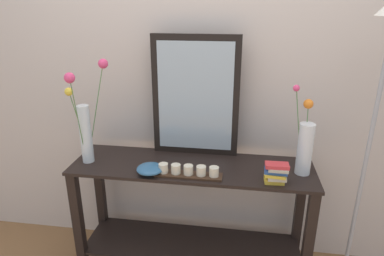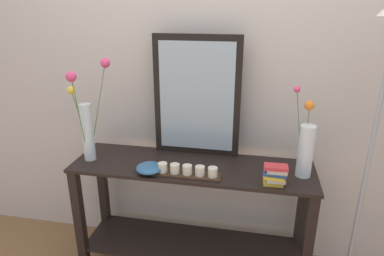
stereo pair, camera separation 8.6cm
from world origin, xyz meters
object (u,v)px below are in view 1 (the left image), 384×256
Objects in this scene: tall_vase_left at (85,122)px; candle_tray at (188,172)px; vase_right at (305,145)px; decorative_bowl at (150,169)px; floor_lamp at (375,113)px; console_table at (192,208)px; book_stack at (276,173)px; mirror_leaning at (195,97)px.

tall_vase_left reaches higher than candle_tray.
decorative_bowl is at bearing -170.75° from vase_right.
candle_tray is at bearing -175.30° from floor_lamp.
tall_vase_left reaches higher than vase_right.
console_table is at bearing 179.72° from vase_right.
vase_right is at bearing 41.81° from book_stack.
mirror_leaning is 1.47× the size of vase_right.
tall_vase_left is at bearing -178.21° from vase_right.
book_stack is at bearing -0.98° from candle_tray.
mirror_leaning is (-0.01, 0.19, 0.70)m from console_table.
mirror_leaning is 0.53m from decorative_bowl.
candle_tray is at bearing -89.91° from console_table.
vase_right is 0.91m from decorative_bowl.
mirror_leaning is 0.68m from book_stack.
decorative_bowl is (-0.22, -0.33, -0.35)m from mirror_leaning.
mirror_leaning reaches higher than decorative_bowl.
console_table is 2.85× the size of vase_right.
console_table is 0.82m from vase_right.
console_table is 0.87m from tall_vase_left.
floor_lamp is (1.20, 0.09, 0.37)m from decorative_bowl.
candle_tray is 1.05m from floor_lamp.
candle_tray reaches higher than decorative_bowl.
vase_right is at bearing 11.86° from candle_tray.
floor_lamp is at bearing 4.09° from decorative_bowl.
mirror_leaning is 0.70m from tall_vase_left.
mirror_leaning is 1.22× the size of tall_vase_left.
console_table is at bearing 90.09° from candle_tray.
mirror_leaning is at bearing 164.11° from vase_right.
book_stack reaches higher than candle_tray.
candle_tray is (-0.66, -0.14, -0.15)m from vase_right.
book_stack is (1.14, -0.11, -0.20)m from tall_vase_left.
floor_lamp is (1.63, -0.02, 0.14)m from tall_vase_left.
candle_tray is 2.98× the size of book_stack.
console_table is 1.93× the size of mirror_leaning.
floor_lamp is at bearing -10.17° from vase_right.
tall_vase_left is 0.70m from candle_tray.
book_stack is 0.60m from floor_lamp.
vase_right reaches higher than candle_tray.
vase_right is (0.66, -0.00, 0.49)m from console_table.
floor_lamp reaches higher than candle_tray.
book_stack reaches higher than console_table.
tall_vase_left is 1.63m from floor_lamp.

